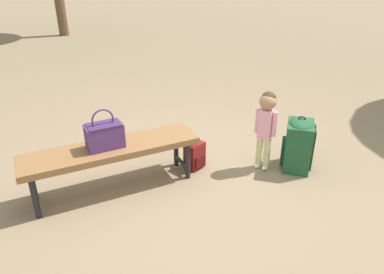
{
  "coord_description": "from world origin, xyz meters",
  "views": [
    {
      "loc": [
        -1.15,
        -2.82,
        1.97
      ],
      "look_at": [
        -0.05,
        0.06,
        0.45
      ],
      "focal_mm": 33.84,
      "sensor_mm": 36.0,
      "label": 1
    }
  ],
  "objects_px": {
    "park_bench": "(112,152)",
    "backpack_small": "(195,154)",
    "handbag": "(104,135)",
    "child_standing": "(266,119)",
    "backpack_large": "(298,143)"
  },
  "relations": [
    {
      "from": "handbag",
      "to": "backpack_small",
      "type": "relative_size",
      "value": 1.13
    },
    {
      "from": "park_bench",
      "to": "backpack_small",
      "type": "distance_m",
      "value": 0.88
    },
    {
      "from": "handbag",
      "to": "child_standing",
      "type": "relative_size",
      "value": 0.44
    },
    {
      "from": "park_bench",
      "to": "child_standing",
      "type": "height_order",
      "value": "child_standing"
    },
    {
      "from": "park_bench",
      "to": "handbag",
      "type": "height_order",
      "value": "handbag"
    },
    {
      "from": "child_standing",
      "to": "park_bench",
      "type": "bearing_deg",
      "value": 173.76
    },
    {
      "from": "park_bench",
      "to": "handbag",
      "type": "bearing_deg",
      "value": -178.46
    },
    {
      "from": "handbag",
      "to": "child_standing",
      "type": "bearing_deg",
      "value": -6.02
    },
    {
      "from": "backpack_large",
      "to": "backpack_small",
      "type": "height_order",
      "value": "backpack_large"
    },
    {
      "from": "park_bench",
      "to": "backpack_large",
      "type": "distance_m",
      "value": 1.86
    },
    {
      "from": "park_bench",
      "to": "backpack_large",
      "type": "relative_size",
      "value": 2.8
    },
    {
      "from": "child_standing",
      "to": "backpack_large",
      "type": "bearing_deg",
      "value": -20.73
    },
    {
      "from": "park_bench",
      "to": "backpack_large",
      "type": "xyz_separation_m",
      "value": [
        1.83,
        -0.29,
        -0.1
      ]
    },
    {
      "from": "handbag",
      "to": "backpack_large",
      "type": "xyz_separation_m",
      "value": [
        1.88,
        -0.29,
        -0.29
      ]
    },
    {
      "from": "child_standing",
      "to": "backpack_large",
      "type": "relative_size",
      "value": 1.43
    }
  ]
}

